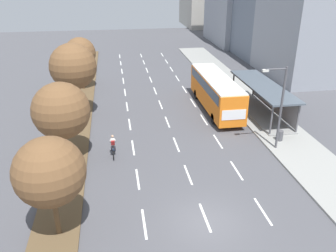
# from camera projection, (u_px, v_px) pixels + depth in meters

# --- Properties ---
(ground_plane) EXTENTS (140.00, 140.00, 0.00)m
(ground_plane) POSITION_uv_depth(u_px,v_px,m) (207.00, 222.00, 19.73)
(ground_plane) COLOR #4C4C51
(median_strip) EXTENTS (2.60, 52.00, 0.12)m
(median_strip) POSITION_uv_depth(u_px,v_px,m) (80.00, 105.00, 36.53)
(median_strip) COLOR brown
(median_strip) RESTS_ON ground
(sidewalk_right) EXTENTS (4.50, 52.00, 0.15)m
(sidewalk_right) POSITION_uv_depth(u_px,v_px,m) (241.00, 96.00, 39.04)
(sidewalk_right) COLOR gray
(sidewalk_right) RESTS_ON ground
(lane_divider_left) EXTENTS (0.14, 48.90, 0.01)m
(lane_divider_left) POSITION_uv_depth(u_px,v_px,m) (127.00, 106.00, 36.30)
(lane_divider_left) COLOR white
(lane_divider_left) RESTS_ON ground
(lane_divider_center) EXTENTS (0.14, 48.90, 0.01)m
(lane_divider_center) POSITION_uv_depth(u_px,v_px,m) (161.00, 105.00, 36.80)
(lane_divider_center) COLOR white
(lane_divider_center) RESTS_ON ground
(lane_divider_right) EXTENTS (0.14, 48.90, 0.01)m
(lane_divider_right) POSITION_uv_depth(u_px,v_px,m) (193.00, 103.00, 37.30)
(lane_divider_right) COLOR white
(lane_divider_right) RESTS_ON ground
(bus_shelter) EXTENTS (2.90, 10.69, 2.86)m
(bus_shelter) POSITION_uv_depth(u_px,v_px,m) (265.00, 96.00, 33.63)
(bus_shelter) COLOR gray
(bus_shelter) RESTS_ON sidewalk_right
(bus) EXTENTS (2.54, 11.29, 3.37)m
(bus) POSITION_uv_depth(u_px,v_px,m) (216.00, 90.00, 34.77)
(bus) COLOR orange
(bus) RESTS_ON ground
(cyclist) EXTENTS (0.46, 1.82, 1.71)m
(cyclist) POSITION_uv_depth(u_px,v_px,m) (113.00, 147.00, 26.39)
(cyclist) COLOR black
(cyclist) RESTS_ON ground
(median_tree_nearest) EXTENTS (3.61, 3.61, 5.56)m
(median_tree_nearest) POSITION_uv_depth(u_px,v_px,m) (49.00, 172.00, 17.26)
(median_tree_nearest) COLOR brown
(median_tree_nearest) RESTS_ON median_strip
(median_tree_second) EXTENTS (4.10, 4.10, 5.80)m
(median_tree_second) POSITION_uv_depth(u_px,v_px,m) (61.00, 111.00, 24.74)
(median_tree_second) COLOR brown
(median_tree_second) RESTS_ON median_strip
(median_tree_third) EXTENTS (4.26, 4.26, 6.91)m
(median_tree_third) POSITION_uv_depth(u_px,v_px,m) (73.00, 67.00, 31.88)
(median_tree_third) COLOR brown
(median_tree_third) RESTS_ON median_strip
(median_tree_fourth) EXTENTS (3.50, 3.50, 5.96)m
(median_tree_fourth) POSITION_uv_depth(u_px,v_px,m) (80.00, 53.00, 39.65)
(median_tree_fourth) COLOR brown
(median_tree_fourth) RESTS_ON median_strip
(streetlight) EXTENTS (1.91, 0.24, 6.50)m
(streetlight) POSITION_uv_depth(u_px,v_px,m) (280.00, 103.00, 26.10)
(streetlight) COLOR #4C4C51
(streetlight) RESTS_ON sidewalk_right
(trash_bin) EXTENTS (0.52, 0.52, 0.85)m
(trash_bin) POSITION_uv_depth(u_px,v_px,m) (280.00, 135.00, 28.66)
(trash_bin) COLOR #4C4C51
(trash_bin) RESTS_ON sidewalk_right
(building_near_right) EXTENTS (8.05, 12.81, 15.53)m
(building_near_right) POSITION_uv_depth(u_px,v_px,m) (305.00, 15.00, 43.58)
(building_near_right) COLOR #8E939E
(building_near_right) RESTS_ON ground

